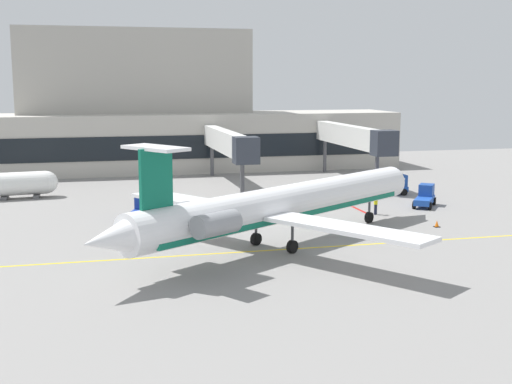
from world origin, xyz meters
TOP-DOWN VIEW (x-y plane):
  - ground at (0.00, 0.00)m, footprint 120.00×120.00m
  - terminal_building at (-3.06, 46.07)m, footprint 60.53×11.57m
  - jet_bridge_west at (2.53, 28.65)m, footprint 2.40×21.20m
  - jet_bridge_east at (17.41, 28.93)m, footprint 2.40×20.66m
  - regional_jet at (0.63, 0.62)m, footprint 29.32×23.17m
  - baggage_tug at (-8.21, 13.38)m, footprint 2.62×3.87m
  - pushback_tractor at (18.31, 19.83)m, footprint 3.46×2.15m
  - belt_loader at (18.36, 12.90)m, footprint 3.47×4.01m
  - fuel_tank at (-19.30, 26.66)m, footprint 7.39×3.00m
  - marshaller at (12.09, 10.15)m, footprint 0.68×0.61m
  - safety_cone_alpha at (9.34, 1.43)m, footprint 0.47×0.47m
  - safety_cone_bravo at (14.80, 4.05)m, footprint 0.47×0.47m

SIDE VIEW (x-z plane):
  - ground at x=0.00m, z-range -0.10..0.00m
  - safety_cone_alpha at x=9.34m, z-range -0.03..0.52m
  - safety_cone_bravo at x=14.80m, z-range -0.03..0.52m
  - belt_loader at x=18.36m, z-range -0.09..1.91m
  - baggage_tug at x=-8.21m, z-range -0.10..1.97m
  - pushback_tractor at x=18.31m, z-range -0.09..1.99m
  - marshaller at x=12.09m, z-range 0.02..2.02m
  - fuel_tank at x=-19.30m, z-range 0.15..2.84m
  - regional_jet at x=0.63m, z-range -0.95..7.09m
  - jet_bridge_west at x=2.53m, z-range 1.79..8.13m
  - jet_bridge_east at x=17.41m, z-range 1.95..8.63m
  - terminal_building at x=-3.06m, z-range -2.37..16.07m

